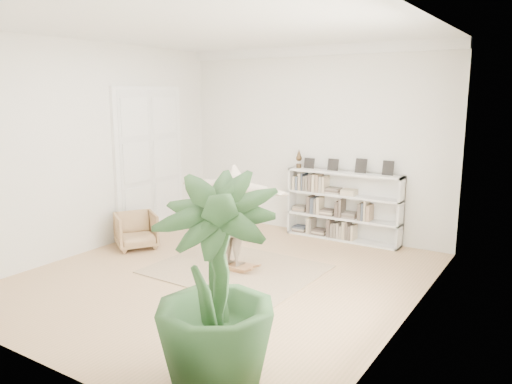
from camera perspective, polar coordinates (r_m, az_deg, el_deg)
floor at (r=7.67m, az=-3.81°, el=-9.65°), size 6.00×6.00×0.00m
room_shell at (r=9.72m, az=6.60°, el=15.76°), size 6.00×6.00×6.00m
doors at (r=10.01m, az=-12.04°, el=3.34°), size 0.09×1.78×2.92m
bookshelf at (r=9.51m, az=9.92°, el=-1.67°), size 2.20×0.35×1.64m
armchair at (r=9.20m, az=-13.55°, el=-4.28°), size 0.96×0.95×0.64m
rug at (r=7.94m, az=-2.31°, el=-8.81°), size 2.54×2.05×0.02m
rocker_board at (r=7.92m, az=-2.31°, el=-8.39°), size 0.54×0.33×0.11m
person at (r=7.68m, az=-2.36°, el=-2.40°), size 1.95×0.57×1.58m
houseplant at (r=4.63m, az=-4.71°, el=-10.56°), size 1.44×1.44×2.02m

